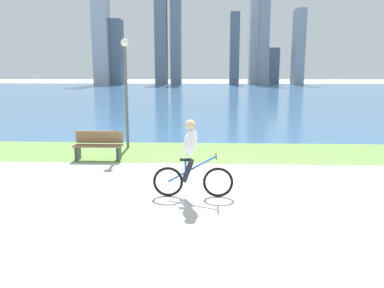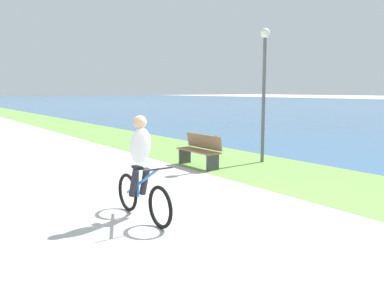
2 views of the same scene
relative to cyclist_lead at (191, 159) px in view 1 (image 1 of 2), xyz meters
name	(u,v)px [view 1 (image 1 of 2)]	position (x,y,z in m)	size (l,w,h in m)	color
ground_plane	(203,185)	(0.24, 0.88, -0.84)	(300.00, 300.00, 0.00)	#B2AFA8
grass_strip_bayside	(204,152)	(0.24, 4.76, -0.84)	(120.00, 3.37, 0.01)	#6B9947
bay_water_surface	(207,91)	(0.24, 47.61, -0.84)	(300.00, 82.32, 0.00)	#386693
cyclist_lead	(191,159)	(0.00, 0.00, 0.00)	(1.77, 0.52, 1.71)	black
bench_near_path	(98,145)	(-3.07, 3.50, -0.39)	(1.50, 0.47, 0.90)	olive
lamppost_tall	(126,77)	(-2.55, 5.42, 1.69)	(0.28, 0.28, 3.86)	#595960
city_skyline_far_shore	(172,36)	(-8.00, 81.55, 10.14)	(46.75, 11.64, 26.70)	#B7B7BC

